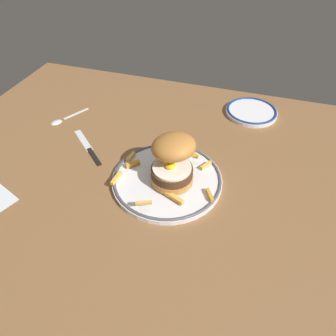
% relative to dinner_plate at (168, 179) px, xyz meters
% --- Properties ---
extents(ground_plane, '(1.36, 1.05, 0.04)m').
position_rel_dinner_plate_xyz_m(ground_plane, '(-0.00, -0.02, -0.03)').
color(ground_plane, brown).
extents(dinner_plate, '(0.27, 0.27, 0.02)m').
position_rel_dinner_plate_xyz_m(dinner_plate, '(0.00, 0.00, 0.00)').
color(dinner_plate, silver).
rests_on(dinner_plate, ground_plane).
extents(burger, '(0.14, 0.14, 0.12)m').
position_rel_dinner_plate_xyz_m(burger, '(0.01, 0.00, 0.07)').
color(burger, '#BE7837').
rests_on(burger, dinner_plate).
extents(fries_pile, '(0.25, 0.23, 0.03)m').
position_rel_dinner_plate_xyz_m(fries_pile, '(-0.01, -0.00, 0.01)').
color(fries_pile, gold).
rests_on(fries_pile, dinner_plate).
extents(side_plate, '(0.16, 0.16, 0.02)m').
position_rel_dinner_plate_xyz_m(side_plate, '(0.16, 0.37, -0.00)').
color(side_plate, white).
rests_on(side_plate, ground_plane).
extents(knife, '(0.14, 0.13, 0.01)m').
position_rel_dinner_plate_xyz_m(knife, '(-0.25, 0.05, -0.01)').
color(knife, black).
rests_on(knife, ground_plane).
extents(spoon, '(0.08, 0.12, 0.01)m').
position_rel_dinner_plate_xyz_m(spoon, '(-0.40, 0.15, -0.00)').
color(spoon, silver).
rests_on(spoon, ground_plane).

